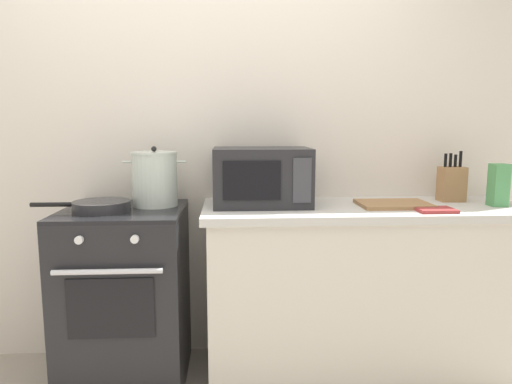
% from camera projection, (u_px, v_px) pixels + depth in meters
% --- Properties ---
extents(back_wall, '(4.40, 0.10, 2.50)m').
position_uv_depth(back_wall, '(248.00, 140.00, 2.65)').
color(back_wall, silver).
rests_on(back_wall, ground_plane).
extents(lower_cabinet_right, '(1.64, 0.56, 0.88)m').
position_uv_depth(lower_cabinet_right, '(363.00, 294.00, 2.46)').
color(lower_cabinet_right, beige).
rests_on(lower_cabinet_right, ground_plane).
extents(countertop_right, '(1.70, 0.60, 0.04)m').
position_uv_depth(countertop_right, '(366.00, 209.00, 2.39)').
color(countertop_right, beige).
rests_on(countertop_right, lower_cabinet_right).
extents(stove, '(0.60, 0.64, 0.92)m').
position_uv_depth(stove, '(126.00, 296.00, 2.36)').
color(stove, black).
rests_on(stove, ground_plane).
extents(stock_pot, '(0.32, 0.24, 0.31)m').
position_uv_depth(stock_pot, '(155.00, 179.00, 2.37)').
color(stock_pot, silver).
rests_on(stock_pot, stove).
extents(frying_pan, '(0.48, 0.28, 0.05)m').
position_uv_depth(frying_pan, '(101.00, 206.00, 2.23)').
color(frying_pan, '#28282B').
rests_on(frying_pan, stove).
extents(microwave, '(0.50, 0.37, 0.30)m').
position_uv_depth(microwave, '(262.00, 177.00, 2.39)').
color(microwave, '#232326').
rests_on(microwave, countertop_right).
extents(cutting_board, '(0.36, 0.26, 0.02)m').
position_uv_depth(cutting_board, '(394.00, 204.00, 2.38)').
color(cutting_board, '#997047').
rests_on(cutting_board, countertop_right).
extents(knife_block, '(0.13, 0.10, 0.28)m').
position_uv_depth(knife_block, '(452.00, 183.00, 2.52)').
color(knife_block, '#997047').
rests_on(knife_block, countertop_right).
extents(pasta_box, '(0.08, 0.08, 0.22)m').
position_uv_depth(pasta_box, '(498.00, 185.00, 2.36)').
color(pasta_box, '#4C9356').
rests_on(pasta_box, countertop_right).
extents(oven_mitt, '(0.18, 0.14, 0.02)m').
position_uv_depth(oven_mitt, '(435.00, 210.00, 2.23)').
color(oven_mitt, '#993333').
rests_on(oven_mitt, countertop_right).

